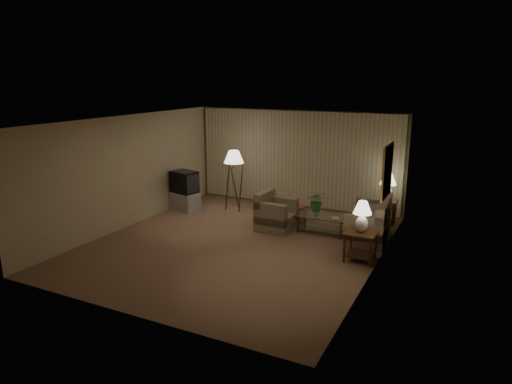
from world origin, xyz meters
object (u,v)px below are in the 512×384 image
Objects in this scene: tv_cabinet at (185,201)px; crt_tv at (184,182)px; floor_lamp at (234,179)px; ottoman at (292,213)px; side_table_far at (386,208)px; coffee_table at (322,221)px; vase at (317,212)px; armchair at (276,215)px; table_lamp_far at (388,185)px; sofa at (368,223)px; side_table_near at (361,240)px; table_lamp_near at (362,214)px.

tv_cabinet is 1.12× the size of crt_tv.
floor_lamp is 2.66× the size of ottoman.
side_table_far is 1.81m from coffee_table.
vase is (3.85, -0.14, -0.31)m from crt_tv.
side_table_far is at bearing -53.36° from armchair.
coffee_table is 0.71× the size of floor_lamp.
coffee_table is at bearing -131.72° from table_lamp_far.
ottoman is (-2.01, 0.40, -0.16)m from sofa.
table_lamp_near is (-0.00, -0.00, 0.55)m from side_table_near.
side_table_far is 0.87× the size of table_lamp_far.
sofa is 5.07m from crt_tv.
side_table_far reaches higher than ottoman.
table_lamp_far is 5.39m from tv_cabinet.
side_table_near is 2.60m from side_table_far.
table_lamp_near is (-0.00, -2.60, 0.57)m from side_table_far.
table_lamp_far is (-0.00, 0.00, 0.61)m from side_table_far.
coffee_table is 1.90× the size of ottoman.
table_lamp_far is at bearing 48.28° from coffee_table.
armchair is 2.98m from crt_tv.
tv_cabinet is 3.86m from vase.
side_table_far is 0.51× the size of coffee_table.
armchair is 2.49m from side_table_near.
coffee_table is (1.07, 0.25, -0.08)m from armchair.
tv_cabinet is at bearing -166.92° from side_table_far.
coffee_table is at bearing 10.90° from tv_cabinet.
armchair is 1.49× the size of side_table_far.
table_lamp_near reaches higher than tv_cabinet.
side_table_near is 4.51m from floor_lamp.
table_lamp_far reaches higher than sofa.
side_table_near is at bearing -38.96° from ottoman.
table_lamp_near is 0.92× the size of table_lamp_far.
table_lamp_far reaches higher than table_lamp_near.
side_table_far is 2.33m from ottoman.
side_table_far reaches higher than coffee_table.
ottoman is at bearing -158.52° from table_lamp_far.
vase is at bearing 137.28° from side_table_near.
table_lamp_far reaches higher than tv_cabinet.
side_table_near is 5.39m from tv_cabinet.
ottoman is at bearing -158.52° from side_table_far.
armchair reaches higher than side_table_far.
crt_tv is at bearing -95.10° from sofa.
floor_lamp reaches higher than crt_tv.
armchair is at bearing 156.30° from table_lamp_near.
side_table_near is 4.29× the size of vase.
tv_cabinet is 1.41× the size of ottoman.
crt_tv is at bearing 165.01° from side_table_near.
side_table_far reaches higher than tv_cabinet.
table_lamp_far is (2.28, 1.60, 0.65)m from armchair.
crt_tv reaches higher than armchair.
ottoman is (-2.16, 1.75, -0.76)m from table_lamp_near.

